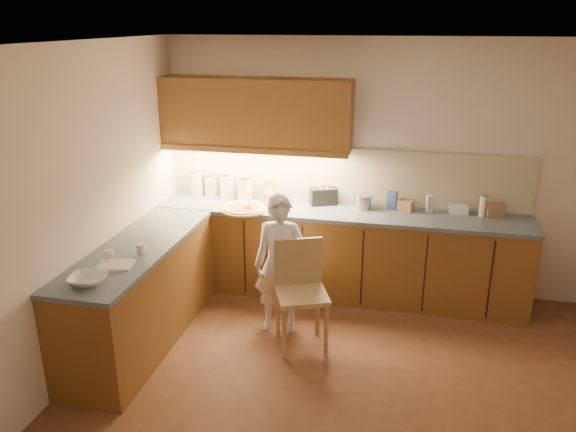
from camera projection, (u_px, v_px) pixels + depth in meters
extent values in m
plane|color=brown|center=(355.00, 396.00, 4.33)|extent=(4.50, 4.50, 0.00)
cube|color=beige|center=(381.00, 169.00, 5.74)|extent=(4.50, 0.04, 2.60)
cube|color=beige|center=(73.00, 216.00, 4.37)|extent=(0.04, 4.00, 2.60)
cube|color=white|center=(371.00, 45.00, 3.47)|extent=(4.50, 4.00, 0.04)
cube|color=brown|center=(338.00, 254.00, 5.83)|extent=(3.75, 0.60, 0.88)
cube|color=brown|center=(141.00, 295.00, 4.96)|extent=(0.60, 2.00, 0.88)
cube|color=#4B5D6B|center=(340.00, 212.00, 5.68)|extent=(3.77, 0.62, 0.04)
cube|color=#4B5D6B|center=(137.00, 247.00, 4.81)|extent=(0.62, 2.02, 0.04)
cube|color=black|center=(190.00, 253.00, 5.87)|extent=(0.02, 0.01, 0.80)
cube|color=black|center=(245.00, 258.00, 5.74)|extent=(0.02, 0.01, 0.80)
cube|color=black|center=(302.00, 263.00, 5.62)|extent=(0.02, 0.01, 0.80)
cube|color=black|center=(362.00, 269.00, 5.49)|extent=(0.02, 0.01, 0.80)
cube|color=black|center=(425.00, 274.00, 5.37)|extent=(0.02, 0.01, 0.80)
cube|color=black|center=(491.00, 280.00, 5.25)|extent=(0.02, 0.01, 0.80)
cube|color=#C3B997|center=(344.00, 176.00, 5.84)|extent=(3.75, 0.02, 0.58)
cube|color=brown|center=(256.00, 113.00, 5.66)|extent=(1.95, 0.35, 0.70)
cube|color=brown|center=(252.00, 151.00, 5.62)|extent=(1.95, 0.02, 0.06)
cylinder|color=tan|center=(244.00, 209.00, 5.67)|extent=(0.46, 0.46, 0.02)
cylinder|color=#F9ECC2|center=(244.00, 208.00, 5.67)|extent=(0.41, 0.41, 0.02)
cylinder|color=#C84B1A|center=(244.00, 207.00, 5.66)|extent=(0.33, 0.33, 0.01)
sphere|color=white|center=(248.00, 206.00, 5.61)|extent=(0.06, 0.06, 0.06)
cylinder|color=white|center=(250.00, 205.00, 5.54)|extent=(0.02, 0.11, 0.19)
imported|color=white|center=(280.00, 264.00, 5.08)|extent=(0.51, 0.36, 1.30)
cylinder|color=tan|center=(284.00, 334.00, 4.73)|extent=(0.04, 0.04, 0.48)
cylinder|color=tan|center=(326.00, 331.00, 4.78)|extent=(0.04, 0.04, 0.48)
cylinder|color=tan|center=(278.00, 313.00, 5.06)|extent=(0.04, 0.04, 0.48)
cylinder|color=tan|center=(317.00, 310.00, 5.12)|extent=(0.04, 0.04, 0.48)
cube|color=tan|center=(302.00, 295.00, 4.84)|extent=(0.55, 0.55, 0.04)
cube|color=tan|center=(298.00, 261.00, 4.94)|extent=(0.41, 0.19, 0.43)
imported|color=white|center=(88.00, 279.00, 4.10)|extent=(0.31, 0.31, 0.07)
cylinder|color=silver|center=(197.00, 183.00, 6.12)|extent=(0.14, 0.14, 0.28)
cylinder|color=tan|center=(196.00, 169.00, 6.07)|extent=(0.15, 0.15, 0.02)
cylinder|color=silver|center=(211.00, 185.00, 6.11)|extent=(0.14, 0.14, 0.23)
cylinder|color=gray|center=(210.00, 174.00, 6.07)|extent=(0.14, 0.14, 0.02)
cylinder|color=white|center=(227.00, 186.00, 6.03)|extent=(0.14, 0.14, 0.26)
cylinder|color=tan|center=(227.00, 174.00, 5.98)|extent=(0.15, 0.15, 0.02)
cylinder|color=white|center=(245.00, 189.00, 5.96)|extent=(0.15, 0.15, 0.25)
cylinder|color=tan|center=(245.00, 177.00, 5.92)|extent=(0.16, 0.16, 0.02)
cube|color=gold|center=(269.00, 190.00, 5.92)|extent=(0.11, 0.10, 0.25)
cube|color=white|center=(269.00, 177.00, 5.87)|extent=(0.07, 0.06, 0.04)
cube|color=black|center=(323.00, 196.00, 5.84)|extent=(0.31, 0.25, 0.17)
cube|color=#BBBCC1|center=(320.00, 188.00, 5.81)|extent=(0.07, 0.12, 0.00)
cube|color=#BBBCC1|center=(327.00, 188.00, 5.82)|extent=(0.07, 0.12, 0.00)
cylinder|color=#A9A9AE|center=(363.00, 202.00, 5.71)|extent=(0.18, 0.18, 0.13)
cylinder|color=#A9A9AE|center=(363.00, 195.00, 5.69)|extent=(0.19, 0.19, 0.01)
cube|color=#324996|center=(392.00, 200.00, 5.70)|extent=(0.10, 0.08, 0.18)
cube|color=#A37A57|center=(405.00, 206.00, 5.65)|extent=(0.17, 0.15, 0.10)
cube|color=silver|center=(429.00, 204.00, 5.59)|extent=(0.07, 0.07, 0.17)
cube|color=white|center=(459.00, 209.00, 5.59)|extent=(0.18, 0.13, 0.07)
cylinder|color=white|center=(483.00, 206.00, 5.48)|extent=(0.06, 0.06, 0.20)
cylinder|color=tan|center=(484.00, 196.00, 5.44)|extent=(0.07, 0.07, 0.01)
cube|color=#9E7555|center=(495.00, 210.00, 5.48)|extent=(0.19, 0.15, 0.13)
cube|color=silver|center=(115.00, 265.00, 4.39)|extent=(0.30, 0.26, 0.02)
cylinder|color=white|center=(109.00, 255.00, 4.50)|extent=(0.06, 0.06, 0.08)
cylinder|color=silver|center=(140.00, 249.00, 4.62)|extent=(0.08, 0.08, 0.08)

